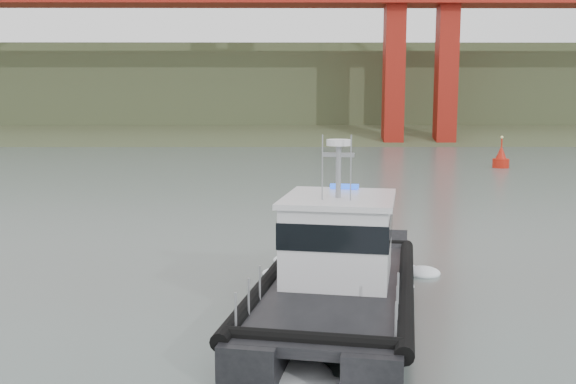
% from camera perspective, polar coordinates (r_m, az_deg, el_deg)
% --- Properties ---
extents(ground, '(400.00, 400.00, 0.00)m').
position_cam_1_polar(ground, '(24.80, -3.57, -7.88)').
color(ground, '#53635D').
rests_on(ground, ground).
extents(headlands, '(500.00, 105.36, 27.12)m').
position_cam_1_polar(headlands, '(149.30, -0.85, 8.23)').
color(headlands, '#323C22').
rests_on(headlands, ground).
extents(patrol_boat, '(6.58, 12.62, 5.83)m').
position_cam_1_polar(patrol_boat, '(20.75, 4.39, -6.91)').
color(patrol_boat, black).
rests_on(patrol_boat, ground).
extents(nav_buoy, '(1.65, 1.65, 3.44)m').
position_cam_1_polar(nav_buoy, '(69.20, 18.41, 2.82)').
color(nav_buoy, red).
rests_on(nav_buoy, ground).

